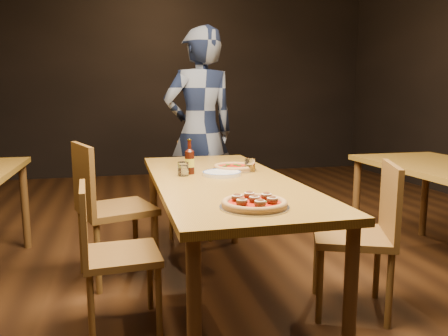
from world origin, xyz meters
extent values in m
plane|color=black|center=(0.00, 0.00, 0.00)|extent=(9.00, 9.00, 0.00)
plane|color=black|center=(0.00, 4.50, 1.50)|extent=(7.00, 0.00, 7.00)
cube|color=brown|center=(0.00, 0.00, 0.73)|extent=(0.80, 2.00, 0.04)
cylinder|color=#583819|center=(-0.34, -0.94, 0.35)|extent=(0.06, 0.06, 0.71)
cylinder|color=#583819|center=(-0.34, 0.94, 0.35)|extent=(0.06, 0.06, 0.71)
cylinder|color=#583819|center=(0.34, -0.94, 0.35)|extent=(0.06, 0.06, 0.71)
cylinder|color=#583819|center=(0.34, 0.94, 0.35)|extent=(0.06, 0.06, 0.71)
cylinder|color=#583819|center=(-1.36, 1.24, 0.35)|extent=(0.06, 0.06, 0.71)
cylinder|color=#583819|center=(1.36, 0.74, 0.35)|extent=(0.06, 0.06, 0.71)
cylinder|color=#583819|center=(2.04, 0.74, 0.35)|extent=(0.06, 0.06, 0.71)
cylinder|color=#B7B7BF|center=(-0.03, -0.72, 0.75)|extent=(0.31, 0.31, 0.01)
cylinder|color=tan|center=(-0.03, -0.72, 0.76)|extent=(0.29, 0.29, 0.02)
torus|color=tan|center=(-0.03, -0.72, 0.77)|extent=(0.29, 0.29, 0.03)
cylinder|color=#9B1009|center=(-0.03, -0.72, 0.77)|extent=(0.23, 0.23, 0.00)
cylinder|color=#B7B7BF|center=(0.15, 0.26, 0.75)|extent=(0.30, 0.30, 0.01)
cylinder|color=tan|center=(0.15, 0.26, 0.76)|extent=(0.27, 0.27, 0.02)
torus|color=tan|center=(0.15, 0.26, 0.77)|extent=(0.28, 0.28, 0.03)
cylinder|color=#9B1009|center=(0.15, 0.26, 0.78)|extent=(0.21, 0.21, 0.00)
cylinder|color=white|center=(0.02, 0.09, 0.76)|extent=(0.24, 0.24, 0.02)
cylinder|color=black|center=(-0.17, 0.19, 0.82)|extent=(0.06, 0.06, 0.14)
cylinder|color=black|center=(-0.17, 0.19, 0.93)|extent=(0.02, 0.02, 0.07)
cylinder|color=gold|center=(-0.17, 0.19, 0.82)|extent=(0.06, 0.06, 0.05)
cylinder|color=white|center=(-0.22, 0.14, 0.79)|extent=(0.07, 0.07, 0.09)
cylinder|color=#996111|center=(0.23, 0.18, 0.79)|extent=(0.07, 0.07, 0.09)
imported|color=black|center=(0.12, 1.33, 0.92)|extent=(0.75, 0.57, 1.84)
camera|label=1|loc=(-0.61, -2.52, 1.24)|focal=35.00mm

